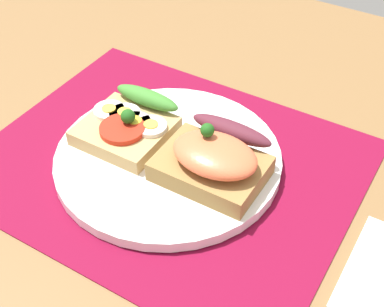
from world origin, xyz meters
TOP-DOWN VIEW (x-y plane):
  - ground_plane at (0.00, 0.00)cm, footprint 120.00×90.00cm
  - placemat at (0.00, 0.00)cm, footprint 39.51×32.11cm
  - plate at (0.00, 0.00)cm, footprint 24.31×24.31cm
  - sandwich_egg_tomato at (-5.49, 0.43)cm, footprint 9.29×10.21cm
  - sandwich_salmon at (5.73, -0.21)cm, footprint 10.74×9.25cm

SIDE VIEW (x-z plane):
  - ground_plane at x=0.00cm, z-range -3.20..0.00cm
  - placemat at x=0.00cm, z-range 0.00..0.30cm
  - plate at x=0.00cm, z-range 0.30..1.53cm
  - sandwich_egg_tomato at x=-5.49cm, z-range 0.95..4.87cm
  - sandwich_salmon at x=5.73cm, z-range 0.71..6.76cm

